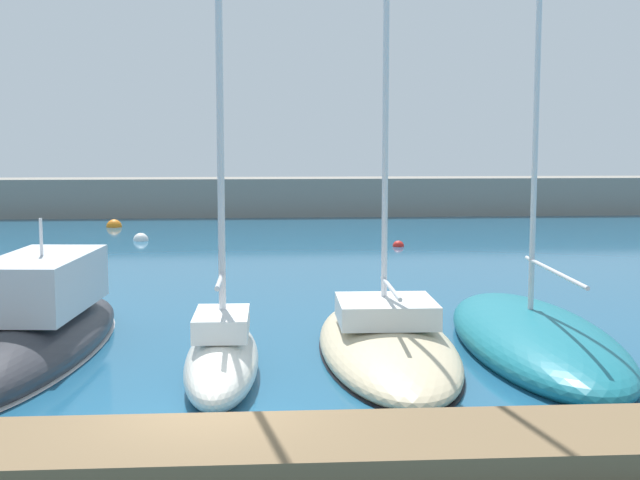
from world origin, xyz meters
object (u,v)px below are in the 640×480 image
sailboat_teal_fifth (534,336)px  mooring_buoy_orange (114,227)px  mooring_buoy_red (398,246)px  sailboat_sand_fourth (386,341)px  mooring_buoy_white (141,241)px  sailboat_ivory_third (222,353)px  motorboat_charcoal_second (36,330)px

sailboat_teal_fifth → mooring_buoy_orange: bearing=28.4°
mooring_buoy_red → sailboat_sand_fourth: bearing=-99.9°
mooring_buoy_orange → mooring_buoy_red: (14.90, -10.10, 0.00)m
mooring_buoy_white → mooring_buoy_red: 12.88m
mooring_buoy_white → sailboat_teal_fifth: bearing=-61.9°
sailboat_ivory_third → mooring_buoy_orange: size_ratio=13.61×
sailboat_teal_fifth → mooring_buoy_red: (-0.06, 20.16, -0.32)m
mooring_buoy_white → mooring_buoy_red: mooring_buoy_white is taller
motorboat_charcoal_second → sailboat_teal_fifth: size_ratio=0.54×
sailboat_sand_fourth → mooring_buoy_white: bearing=21.6°
sailboat_ivory_third → mooring_buoy_orange: (-7.56, 32.34, -0.56)m
motorboat_charcoal_second → sailboat_sand_fourth: bearing=-88.6°
sailboat_sand_fourth → mooring_buoy_white: sailboat_sand_fourth is taller
sailboat_teal_fifth → mooring_buoy_orange: sailboat_teal_fifth is taller
mooring_buoy_white → mooring_buoy_orange: mooring_buoy_orange is taller
motorboat_charcoal_second → mooring_buoy_red: 23.09m
motorboat_charcoal_second → mooring_buoy_white: (-0.67, 23.10, -0.58)m
sailboat_teal_fifth → mooring_buoy_white: sailboat_teal_fifth is taller
sailboat_teal_fifth → mooring_buoy_white: size_ratio=25.67×
motorboat_charcoal_second → mooring_buoy_red: motorboat_charcoal_second is taller
mooring_buoy_red → mooring_buoy_white: bearing=165.4°
motorboat_charcoal_second → mooring_buoy_red: bearing=-26.0°
sailboat_teal_fifth → mooring_buoy_white: bearing=30.3°
sailboat_ivory_third → mooring_buoy_white: sailboat_ivory_third is taller
mooring_buoy_white → sailboat_sand_fourth: bearing=-69.3°
sailboat_sand_fourth → mooring_buoy_orange: (-11.35, 30.41, -0.30)m
motorboat_charcoal_second → mooring_buoy_white: motorboat_charcoal_second is taller
sailboat_sand_fourth → sailboat_ivory_third: bearing=117.9°
mooring_buoy_orange → motorboat_charcoal_second: bearing=-84.1°
sailboat_ivory_third → sailboat_sand_fourth: (3.78, 1.93, -0.26)m
sailboat_sand_fourth → mooring_buoy_red: 20.63m
mooring_buoy_white → mooring_buoy_orange: (-2.44, 6.84, 0.00)m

